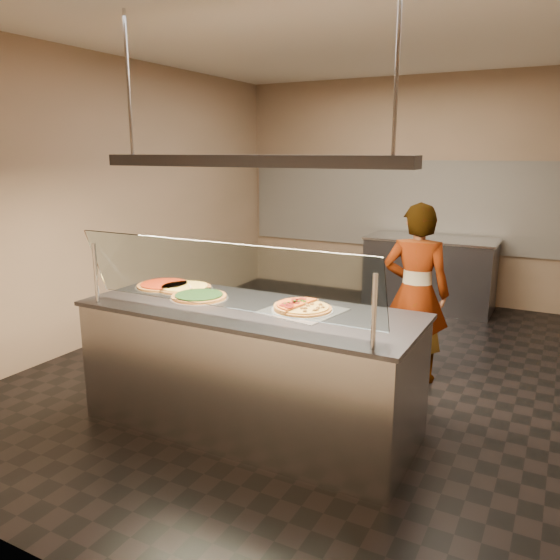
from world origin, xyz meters
The scene contains 20 objects.
ground centered at (0.00, 0.00, -0.01)m, with size 5.00×6.00×0.02m, color black.
ceiling centered at (0.00, 0.00, 3.01)m, with size 5.00×6.00×0.02m, color silver.
wall_back centered at (0.00, 3.01, 1.50)m, with size 5.00×0.02×3.00m, color #9F8166.
wall_front centered at (0.00, -3.01, 1.50)m, with size 5.00×0.02×3.00m, color #9F8166.
wall_left centered at (-2.51, 0.00, 1.50)m, with size 0.02×6.00×3.00m, color #9F8166.
tile_band centered at (0.00, 2.98, 1.30)m, with size 4.90×0.02×1.20m, color silver.
serving_counter centered at (-0.05, -1.33, 0.47)m, with size 2.44×0.94×0.93m.
sneeze_guard centered at (-0.05, -1.67, 1.23)m, with size 2.20×0.18×0.54m.
perforated_tray centered at (0.32, -1.23, 0.94)m, with size 0.56×0.56×0.01m.
half_pizza_pepperoni centered at (0.23, -1.23, 0.96)m, with size 0.27×0.43×0.05m.
half_pizza_sausage centered at (0.42, -1.23, 0.96)m, with size 0.27×0.43×0.04m.
pizza_spinach centered at (-0.52, -1.29, 0.95)m, with size 0.44×0.44×0.03m.
pizza_cheese centered at (-0.78, -1.11, 0.94)m, with size 0.45×0.45×0.03m.
pizza_tomato centered at (-0.99, -1.12, 0.94)m, with size 0.47×0.47×0.03m.
pizza_spatula centered at (-0.66, -1.13, 0.96)m, with size 0.28×0.17×0.02m.
prep_table centered at (0.36, 2.55, 0.47)m, with size 1.64×0.74×0.93m.
worker centered at (0.77, 0.15, 0.80)m, with size 0.58×0.38×1.59m, color black.
heat_lamp_housing centered at (-0.05, -1.33, 1.95)m, with size 2.30×0.18×0.08m, color #434349.
lamp_rod_left centered at (-1.05, -1.33, 2.50)m, with size 0.02×0.02×1.01m, color #B7B7BC.
lamp_rod_right centered at (0.95, -1.33, 2.50)m, with size 0.02×0.02×1.01m, color #B7B7BC.
Camera 1 is at (1.89, -4.52, 2.01)m, focal length 35.00 mm.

